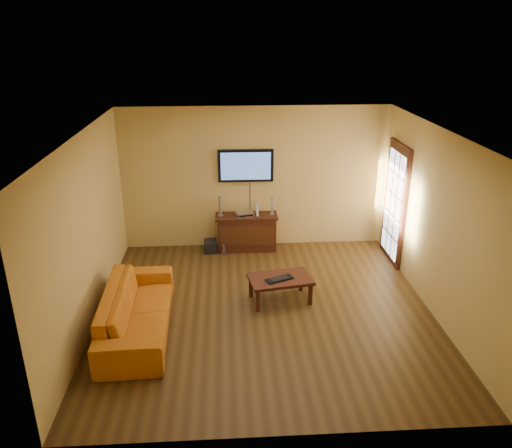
{
  "coord_description": "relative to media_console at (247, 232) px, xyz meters",
  "views": [
    {
      "loc": [
        -0.55,
        -6.53,
        4.03
      ],
      "look_at": [
        -0.09,
        0.8,
        1.1
      ],
      "focal_mm": 35.0,
      "sensor_mm": 36.0,
      "label": 1
    }
  ],
  "objects": [
    {
      "name": "bottle",
      "position": [
        -0.45,
        -0.26,
        -0.25
      ],
      "size": [
        0.07,
        0.07,
        0.21
      ],
      "color": "white",
      "rests_on": "ground"
    },
    {
      "name": "keyboard",
      "position": [
        0.41,
        -2.04,
        0.06
      ],
      "size": [
        0.46,
        0.32,
        0.03
      ],
      "color": "black",
      "rests_on": "coffee_table"
    },
    {
      "name": "speaker_left",
      "position": [
        -0.49,
        0.02,
        0.52
      ],
      "size": [
        0.1,
        0.1,
        0.38
      ],
      "color": "silver",
      "rests_on": "media_console"
    },
    {
      "name": "speaker_right",
      "position": [
        0.49,
        0.03,
        0.49
      ],
      "size": [
        0.09,
        0.09,
        0.32
      ],
      "color": "silver",
      "rests_on": "media_console"
    },
    {
      "name": "sofa",
      "position": [
        -1.66,
        -2.67,
        0.08
      ],
      "size": [
        0.73,
        2.24,
        0.87
      ],
      "primitive_type": "imported",
      "rotation": [
        0.0,
        0.0,
        1.61
      ],
      "color": "#C36915",
      "rests_on": "ground"
    },
    {
      "name": "av_receiver",
      "position": [
        -0.04,
        -0.02,
        0.38
      ],
      "size": [
        0.36,
        0.29,
        0.07
      ],
      "primitive_type": "cube",
      "rotation": [
        0.0,
        0.0,
        0.22
      ],
      "color": "silver",
      "rests_on": "media_console"
    },
    {
      "name": "french_door",
      "position": [
        2.63,
        -0.57,
        0.7
      ],
      "size": [
        0.07,
        1.02,
        2.22
      ],
      "color": "black",
      "rests_on": "ground"
    },
    {
      "name": "coffee_table",
      "position": [
        0.43,
        -1.98,
        -0.01
      ],
      "size": [
        1.04,
        0.73,
        0.4
      ],
      "color": "black",
      "rests_on": "ground"
    },
    {
      "name": "subwoofer",
      "position": [
        -0.7,
        -0.1,
        -0.23
      ],
      "size": [
        0.26,
        0.26,
        0.24
      ],
      "primitive_type": "cube",
      "rotation": [
        0.0,
        0.0,
        0.06
      ],
      "color": "black",
      "rests_on": "ground"
    },
    {
      "name": "media_console",
      "position": [
        0.0,
        0.0,
        0.0
      ],
      "size": [
        1.17,
        0.45,
        0.7
      ],
      "color": "black",
      "rests_on": "ground"
    },
    {
      "name": "game_console",
      "position": [
        0.2,
        0.0,
        0.44
      ],
      "size": [
        0.05,
        0.15,
        0.2
      ],
      "primitive_type": "cube",
      "rotation": [
        0.0,
        0.0,
        0.07
      ],
      "color": "white",
      "rests_on": "media_console"
    },
    {
      "name": "ground_plane",
      "position": [
        0.18,
        -2.27,
        -0.35
      ],
      "size": [
        5.0,
        5.0,
        0.0
      ],
      "primitive_type": "plane",
      "color": "#3B2710",
      "rests_on": "ground"
    },
    {
      "name": "television",
      "position": [
        0.0,
        0.18,
        1.26
      ],
      "size": [
        1.03,
        0.08,
        0.61
      ],
      "color": "black",
      "rests_on": "ground"
    },
    {
      "name": "room_walls",
      "position": [
        0.18,
        -1.64,
        1.34
      ],
      "size": [
        5.0,
        5.0,
        5.0
      ],
      "color": "tan",
      "rests_on": "ground"
    }
  ]
}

